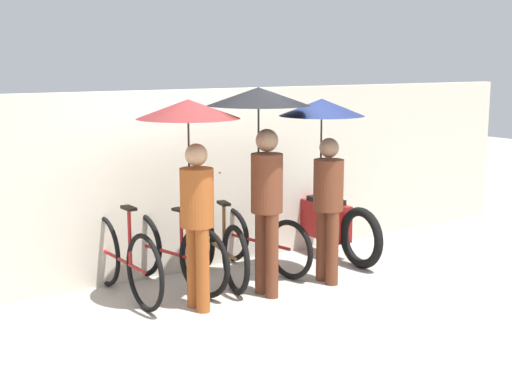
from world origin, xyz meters
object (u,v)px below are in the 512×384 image
Objects in this scene: parked_bicycle_0 at (123,259)px; parked_bicycle_2 at (218,245)px; parked_bicycle_1 at (170,251)px; pedestrian_leading at (191,146)px; pedestrian_trailing at (324,143)px; parked_bicycle_3 at (258,240)px; motorcycle at (326,223)px; pedestrian_center at (261,132)px.

parked_bicycle_2 reaches higher than parked_bicycle_0.
parked_bicycle_1 is 0.88× the size of pedestrian_leading.
parked_bicycle_2 is at bearing -107.49° from parked_bicycle_1.
pedestrian_trailing is at bearing -2.04° from pedestrian_leading.
parked_bicycle_3 reaches higher than motorcycle.
parked_bicycle_1 is 2.15m from motorcycle.
pedestrian_center reaches higher than pedestrian_leading.
pedestrian_leading is 0.99× the size of motorcycle.
pedestrian_leading reaches higher than motorcycle.
parked_bicycle_0 is 1.41m from pedestrian_leading.
pedestrian_center reaches higher than parked_bicycle_3.
parked_bicycle_2 is at bearing -90.87° from parked_bicycle_0.
parked_bicycle_1 is at bearing -85.50° from parked_bicycle_0.
parked_bicycle_2 is 1.07× the size of parked_bicycle_3.
pedestrian_leading reaches higher than parked_bicycle_2.
pedestrian_center is at bearing -2.20° from pedestrian_leading.
pedestrian_center is 0.80m from pedestrian_trailing.
parked_bicycle_0 is at bearing 149.45° from pedestrian_center.
parked_bicycle_1 is 0.86× the size of motorcycle.
parked_bicycle_1 is at bearing 79.50° from parked_bicycle_3.
parked_bicycle_2 is (0.56, -0.06, -0.01)m from parked_bicycle_1.
pedestrian_leading is at bearing -179.19° from pedestrian_trailing.
parked_bicycle_1 is 1.38m from pedestrian_leading.
parked_bicycle_2 is 1.60m from pedestrian_trailing.
parked_bicycle_1 is at bearing 155.71° from pedestrian_trailing.
motorcycle is at bearing -97.41° from parked_bicycle_3.
parked_bicycle_1 is 1.61m from pedestrian_center.
parked_bicycle_3 is (1.67, 0.04, -0.04)m from parked_bicycle_0.
parked_bicycle_2 is 0.83× the size of pedestrian_center.
parked_bicycle_2 reaches higher than parked_bicycle_1.
parked_bicycle_0 is 0.84× the size of motorcycle.
pedestrian_leading is at bearing 109.88° from motorcycle.
pedestrian_leading is (-0.11, -0.69, 1.19)m from parked_bicycle_1.
pedestrian_trailing is at bearing -128.96° from parked_bicycle_1.
pedestrian_center is (0.78, -0.03, 0.09)m from pedestrian_leading.
pedestrian_leading is 0.78m from pedestrian_center.
parked_bicycle_0 is 2.40m from pedestrian_trailing.
pedestrian_leading reaches higher than parked_bicycle_1.
pedestrian_leading is at bearing 176.05° from pedestrian_center.
pedestrian_trailing reaches higher than parked_bicycle_1.
parked_bicycle_0 is 1.67m from parked_bicycle_3.
parked_bicycle_3 is (1.11, -0.01, -0.03)m from parked_bicycle_1.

